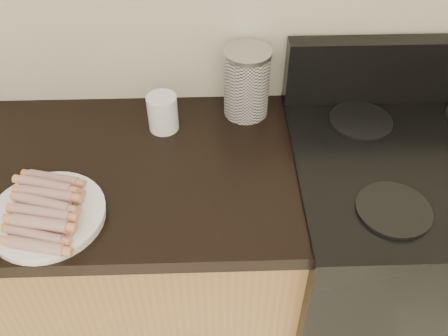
{
  "coord_description": "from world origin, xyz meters",
  "views": [
    {
      "loc": [
        0.18,
        0.73,
        1.81
      ],
      "look_at": [
        0.21,
        1.62,
        0.96
      ],
      "focal_mm": 40.0,
      "sensor_mm": 36.0,
      "label": 1
    }
  ],
  "objects_px": {
    "stove": "(398,263)",
    "main_plate": "(48,216)",
    "mug": "(163,113)",
    "canister": "(247,83)"
  },
  "relations": [
    {
      "from": "stove",
      "to": "main_plate",
      "type": "bearing_deg",
      "value": -170.94
    },
    {
      "from": "mug",
      "to": "canister",
      "type": "bearing_deg",
      "value": 15.58
    },
    {
      "from": "stove",
      "to": "mug",
      "type": "height_order",
      "value": "mug"
    },
    {
      "from": "main_plate",
      "to": "mug",
      "type": "xyz_separation_m",
      "value": [
        0.26,
        0.34,
        0.04
      ]
    },
    {
      "from": "main_plate",
      "to": "canister",
      "type": "bearing_deg",
      "value": 39.09
    },
    {
      "from": "stove",
      "to": "canister",
      "type": "height_order",
      "value": "canister"
    },
    {
      "from": "stove",
      "to": "mug",
      "type": "distance_m",
      "value": 0.91
    },
    {
      "from": "canister",
      "to": "mug",
      "type": "relative_size",
      "value": 1.95
    },
    {
      "from": "main_plate",
      "to": "canister",
      "type": "relative_size",
      "value": 1.32
    },
    {
      "from": "mug",
      "to": "stove",
      "type": "bearing_deg",
      "value": -13.63
    }
  ]
}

